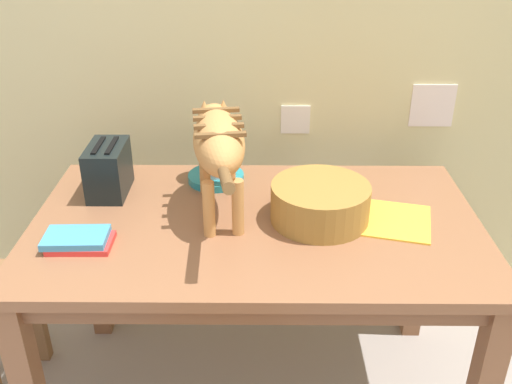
% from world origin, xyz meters
% --- Properties ---
extents(wall_rear, '(5.13, 0.11, 2.50)m').
position_xyz_m(wall_rear, '(0.00, 2.09, 1.25)').
color(wall_rear, beige).
rests_on(wall_rear, ground_plane).
extents(dining_table, '(1.40, 0.81, 0.75)m').
position_xyz_m(dining_table, '(-0.09, 1.46, 0.66)').
color(dining_table, brown).
rests_on(dining_table, ground_plane).
extents(cat, '(0.20, 0.68, 0.32)m').
position_xyz_m(cat, '(-0.20, 1.54, 0.98)').
color(cat, '#C6894A').
rests_on(cat, dining_table).
extents(saucer_bowl, '(0.20, 0.20, 0.03)m').
position_xyz_m(saucer_bowl, '(-0.23, 1.73, 0.76)').
color(saucer_bowl, teal).
rests_on(saucer_bowl, dining_table).
extents(coffee_mug, '(0.13, 0.09, 0.08)m').
position_xyz_m(coffee_mug, '(-0.23, 1.73, 0.81)').
color(coffee_mug, white).
rests_on(coffee_mug, saucer_bowl).
extents(magazine, '(0.34, 0.30, 0.01)m').
position_xyz_m(magazine, '(0.31, 1.46, 0.75)').
color(magazine, yellow).
rests_on(magazine, dining_table).
extents(book_stack, '(0.19, 0.12, 0.04)m').
position_xyz_m(book_stack, '(-0.60, 1.31, 0.77)').
color(book_stack, red).
rests_on(book_stack, dining_table).
extents(wicker_basket, '(0.30, 0.30, 0.12)m').
position_xyz_m(wicker_basket, '(0.11, 1.46, 0.81)').
color(wicker_basket, olive).
rests_on(wicker_basket, dining_table).
extents(toaster, '(0.12, 0.20, 0.18)m').
position_xyz_m(toaster, '(-0.58, 1.64, 0.83)').
color(toaster, black).
rests_on(toaster, dining_table).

